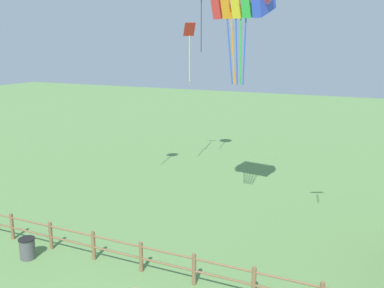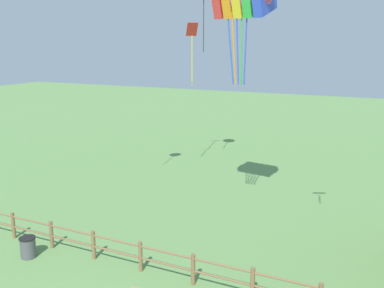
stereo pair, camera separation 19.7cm
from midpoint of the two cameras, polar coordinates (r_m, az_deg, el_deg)
name	(u,v)px [view 2 (the right image)]	position (r m, az deg, el deg)	size (l,w,h in m)	color
wooden_fence	(166,261)	(14.65, -3.09, -15.28)	(17.99, 0.14, 1.08)	brown
trash_bin	(28,247)	(17.01, -20.71, -12.76)	(0.59, 0.59, 0.78)	#4C4C51
kite_red_diamond	(192,42)	(26.14, 0.22, 13.50)	(0.82, 0.80, 3.66)	red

